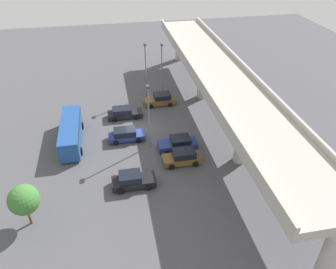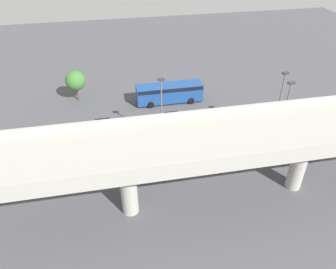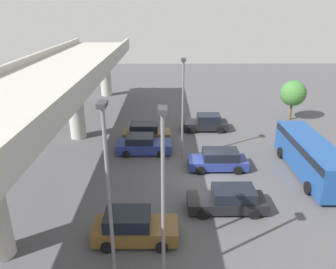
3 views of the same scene
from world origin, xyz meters
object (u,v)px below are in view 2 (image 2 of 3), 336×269
parked_car_0 (255,142)px  lamp_post_mid_lot (280,101)px  shuttle_bus (169,92)px  lamp_post_near_aisle (285,112)px  parked_car_1 (216,119)px  parked_car_2 (173,123)px  parked_car_5 (103,130)px  parked_car_3 (157,156)px  parked_car_4 (132,158)px  tree_front_left (75,81)px  lamp_post_by_overpass (161,107)px

parked_car_0 → lamp_post_mid_lot: (-2.92, -1.61, 4.03)m
shuttle_bus → parked_car_0: bearing=120.8°
shuttle_bus → lamp_post_near_aisle: bearing=126.6°
parked_car_1 → parked_car_2: parked_car_2 is taller
lamp_post_near_aisle → lamp_post_mid_lot: size_ratio=1.00×
parked_car_5 → shuttle_bus: 11.41m
parked_car_1 → parked_car_3: bearing=-55.9°
parked_car_4 → parked_car_5: parked_car_4 is taller
parked_car_1 → parked_car_0: bearing=26.5°
tree_front_left → parked_car_5: bearing=108.3°
parked_car_1 → parked_car_5: parked_car_5 is taller
shuttle_bus → lamp_post_mid_lot: lamp_post_mid_lot is taller
parked_car_4 → shuttle_bus: (-6.61, -12.43, 0.78)m
parked_car_3 → parked_car_1: bearing=-55.9°
parked_car_0 → parked_car_1: parked_car_0 is taller
parked_car_5 → lamp_post_mid_lot: size_ratio=0.54×
parked_car_5 → shuttle_bus: size_ratio=0.49×
parked_car_1 → parked_car_4: size_ratio=1.09×
parked_car_1 → tree_front_left: size_ratio=1.09×
parked_car_2 → parked_car_3: size_ratio=0.96×
parked_car_2 → shuttle_bus: 6.68m
parked_car_4 → shuttle_bus: shuttle_bus is taller
shuttle_bus → lamp_post_mid_lot: (-10.25, 10.68, 3.25)m
parked_car_1 → parked_car_2: 5.44m
parked_car_2 → lamp_post_mid_lot: lamp_post_mid_lot is taller
parked_car_1 → lamp_post_mid_lot: size_ratio=0.58×
parked_car_0 → lamp_post_mid_lot: lamp_post_mid_lot is taller
parked_car_2 → shuttle_bus: shuttle_bus is taller
parked_car_2 → parked_car_4: bearing=-44.5°
lamp_post_near_aisle → parked_car_5: bearing=-18.7°
parked_car_0 → parked_car_5: parked_car_0 is taller
parked_car_2 → lamp_post_near_aisle: 12.96m
lamp_post_by_overpass → tree_front_left: 15.78m
parked_car_3 → lamp_post_mid_lot: 14.82m
shuttle_bus → lamp_post_by_overpass: bearing=73.3°
parked_car_5 → lamp_post_near_aisle: lamp_post_near_aisle is taller
parked_car_1 → lamp_post_by_overpass: size_ratio=0.59×
lamp_post_near_aisle → tree_front_left: lamp_post_near_aisle is taller
parked_car_0 → tree_front_left: size_ratio=1.03×
lamp_post_mid_lot → parked_car_5: bearing=-11.9°
shuttle_bus → parked_car_4: bearing=62.0°
lamp_post_by_overpass → shuttle_bus: bearing=-106.7°
parked_car_2 → lamp_post_mid_lot: 12.52m
parked_car_2 → lamp_post_mid_lot: (-11.10, 4.11, 4.07)m
parked_car_1 → parked_car_4: bearing=-63.2°
parked_car_1 → shuttle_bus: 8.22m
parked_car_5 → lamp_post_near_aisle: size_ratio=0.54×
parked_car_0 → tree_front_left: tree_front_left is taller
parked_car_3 → lamp_post_by_overpass: size_ratio=0.57×
parked_car_0 → parked_car_3: size_ratio=0.97×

